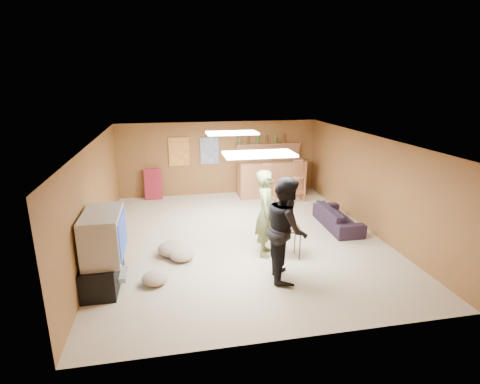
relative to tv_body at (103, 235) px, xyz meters
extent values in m
plane|color=#BDAB90|center=(2.65, 1.50, -0.90)|extent=(7.00, 7.00, 0.00)
cube|color=silver|center=(2.65, 1.50, 1.30)|extent=(6.00, 7.00, 0.02)
cube|color=brown|center=(2.65, 5.00, 0.20)|extent=(6.00, 0.02, 2.20)
cube|color=brown|center=(2.65, -2.00, 0.20)|extent=(6.00, 0.02, 2.20)
cube|color=brown|center=(-0.35, 1.50, 0.20)|extent=(0.02, 7.00, 2.20)
cube|color=brown|center=(5.65, 1.50, 0.20)|extent=(0.02, 7.00, 2.20)
cube|color=black|center=(-0.07, 0.00, -0.65)|extent=(0.55, 1.30, 0.50)
cube|color=#B2B2B7|center=(0.15, 0.00, -0.75)|extent=(0.35, 0.50, 0.08)
cube|color=#B2B2B7|center=(0.00, 0.00, 0.00)|extent=(0.60, 1.10, 0.80)
cube|color=navy|center=(0.31, 0.00, 0.00)|extent=(0.02, 0.95, 0.65)
cube|color=#9A5B38|center=(4.15, 4.45, -0.35)|extent=(2.00, 0.60, 1.10)
cube|color=#432B15|center=(4.15, 4.20, 0.20)|extent=(2.10, 0.12, 0.05)
cube|color=#9A5B38|center=(4.15, 4.90, 0.60)|extent=(2.00, 0.18, 0.05)
cube|color=#9A5B38|center=(4.15, 4.92, 0.30)|extent=(2.00, 0.14, 0.60)
cube|color=#BF3F26|center=(1.45, 4.96, 0.45)|extent=(0.60, 0.03, 0.85)
cube|color=#334C99|center=(2.35, 4.96, 0.45)|extent=(0.55, 0.03, 0.80)
cube|color=maroon|center=(0.65, 4.80, -0.45)|extent=(0.50, 0.26, 0.91)
cube|color=white|center=(2.65, 0.00, 1.27)|extent=(1.20, 0.60, 0.04)
cube|color=white|center=(2.65, 2.70, 1.27)|extent=(1.20, 0.60, 0.04)
imported|color=#626C3E|center=(2.95, 0.59, -0.03)|extent=(0.59, 0.73, 1.75)
imported|color=black|center=(3.06, -0.36, 0.02)|extent=(0.82, 0.98, 1.83)
imported|color=black|center=(5.02, 1.68, -0.66)|extent=(0.69, 1.68, 0.48)
cube|color=#432B15|center=(3.33, 0.34, -0.59)|extent=(0.54, 0.46, 0.63)
cylinder|color=#AF0B1C|center=(3.23, 0.38, -0.21)|extent=(0.11, 0.11, 0.12)
cylinder|color=#AF0B1C|center=(3.44, 0.26, -0.22)|extent=(0.09, 0.09, 0.11)
cylinder|color=navy|center=(3.45, 0.44, -0.22)|extent=(0.09, 0.09, 0.11)
ellipsoid|color=tan|center=(1.13, 0.91, -0.76)|extent=(0.67, 0.67, 0.27)
ellipsoid|color=tan|center=(1.29, 0.65, -0.79)|extent=(0.54, 0.54, 0.22)
ellipsoid|color=tan|center=(0.79, -0.16, -0.80)|extent=(0.56, 0.56, 0.20)
camera|label=1|loc=(1.14, -6.08, 2.47)|focal=28.00mm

